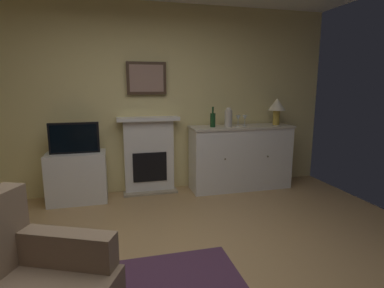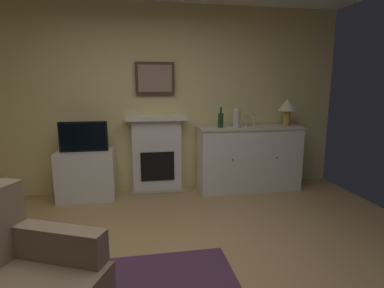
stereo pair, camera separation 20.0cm
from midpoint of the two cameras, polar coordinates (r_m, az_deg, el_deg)
The scene contains 11 objects.
wall_rear at distance 4.50m, azimuth -6.74°, elevation 8.16°, with size 5.73×0.06×2.66m, color #EAD68C.
fireplace_unit at distance 4.48m, azimuth -5.28°, elevation -1.93°, with size 0.87×0.30×1.10m.
framed_picture at distance 4.42m, azimuth -5.59°, elevation 12.06°, with size 0.55×0.04×0.45m.
sideboard_cabinet at distance 4.64m, azimuth 11.75°, elevation -2.59°, with size 1.52×0.49×0.95m.
table_lamp at distance 4.77m, azimuth 18.48°, elevation 6.60°, with size 0.26×0.26×0.40m.
wine_bottle at distance 4.38m, azimuth 6.67°, elevation 4.48°, with size 0.08×0.08×0.29m.
wine_glass_left at distance 4.46m, azimuth 11.41°, elevation 4.65°, with size 0.07×0.07×0.16m.
wine_glass_center at distance 4.52m, azimuth 12.66°, elevation 4.67°, with size 0.07×0.07×0.16m.
vase_decorative at distance 4.41m, azimuth 9.59°, elevation 4.88°, with size 0.11×0.11×0.28m.
tv_cabinet at distance 4.40m, azimuth -17.84°, elevation -5.52°, with size 0.75×0.42×0.67m.
tv_set at distance 4.27m, azimuth -18.29°, elevation 1.30°, with size 0.62×0.07×0.40m.
Camera 2 is at (-0.19, -2.15, 1.53)m, focal length 28.66 mm.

